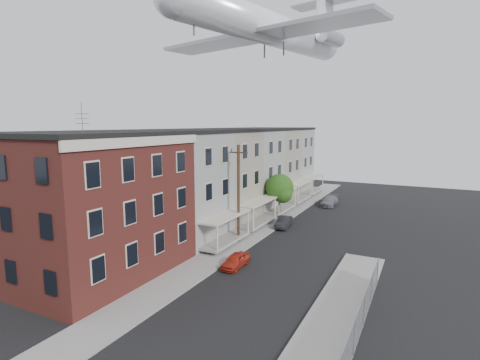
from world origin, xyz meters
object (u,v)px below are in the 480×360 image
Objects in this scene: street_tree at (280,189)px; car_near at (236,260)px; car_far at (330,201)px; airplane at (272,29)px; utility_pole at (239,192)px; car_mid at (284,222)px.

car_near is (2.23, -15.46, -2.92)m from street_tree.
car_far is 0.17× the size of airplane.
car_far is (3.47, 9.57, -2.82)m from street_tree.
utility_pole reaches higher than street_tree.
utility_pole is 7.37m from car_near.
car_near is 0.90× the size of car_mid.
car_mid is 19.21m from airplane.
airplane reaches higher than street_tree.
car_mid is at bearing -98.15° from car_far.
airplane is at bearing -115.56° from car_mid.
car_near is at bearing -94.32° from car_mid.
car_far is (3.80, 19.49, -4.05)m from utility_pole.
utility_pole is 2.09× the size of car_far.
utility_pole is at bearing -113.71° from car_mid.
car_near is 21.61m from airplane.
car_far reaches higher than car_mid.
car_far is 24.38m from airplane.
street_tree is 15.89m from car_near.
utility_pole is 10.00m from street_tree.
utility_pole is at bearing -91.89° from street_tree.
street_tree is at bearing -110.14° from car_far.
street_tree is 1.21× the size of car_far.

